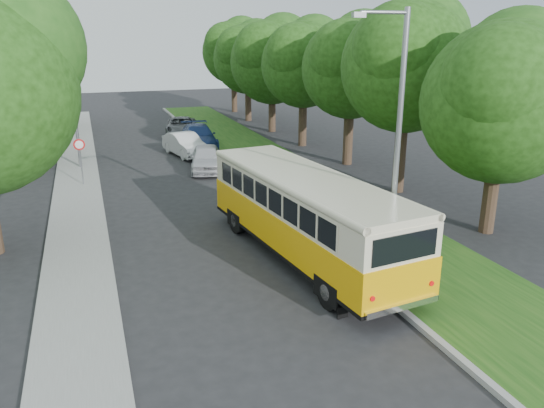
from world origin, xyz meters
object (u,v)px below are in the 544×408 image
object	(u,v)px
car_blue	(199,137)
lamppost_far	(71,96)
car_grey	(181,126)
vintage_bus	(305,217)
lamppost_near	(395,142)
car_silver	(207,158)
car_white	(185,145)

from	to	relation	value
car_blue	lamppost_far	bearing A→B (deg)	-150.67
lamppost_far	car_grey	bearing A→B (deg)	50.23
lamppost_far	vintage_bus	xyz separation A→B (m)	(7.21, -16.06, -2.61)
lamppost_far	car_grey	world-z (taller)	lamppost_far
lamppost_near	car_silver	world-z (taller)	lamppost_near
lamppost_far	car_grey	size ratio (longest dim) A/B	1.59
vintage_bus	car_grey	world-z (taller)	vintage_bus
lamppost_near	vintage_bus	distance (m)	4.13
car_white	car_blue	bearing A→B (deg)	45.74
car_silver	car_white	world-z (taller)	car_silver
lamppost_far	car_blue	size ratio (longest dim) A/B	1.43
lamppost_near	lamppost_far	xyz separation A→B (m)	(-8.91, 18.50, -0.25)
lamppost_far	car_grey	distance (m)	12.19
car_grey	vintage_bus	bearing A→B (deg)	-77.88
car_silver	car_blue	bearing A→B (deg)	94.43
car_blue	lamppost_near	bearing A→B (deg)	-82.60
car_white	vintage_bus	bearing A→B (deg)	-100.11
lamppost_far	car_silver	xyz separation A→B (m)	(6.79, -2.86, -3.39)
lamppost_far	vintage_bus	world-z (taller)	lamppost_far
lamppost_near	car_blue	bearing A→B (deg)	93.13
car_white	car_grey	xyz separation A→B (m)	(1.08, 7.51, -0.05)
car_white	car_blue	distance (m)	2.49
car_blue	car_grey	world-z (taller)	car_blue
car_white	car_grey	size ratio (longest dim) A/B	0.91
lamppost_near	car_silver	distance (m)	16.19
car_silver	car_grey	distance (m)	11.87
lamppost_far	car_blue	xyz separation A→B (m)	(7.70, 3.60, -3.35)
car_white	car_blue	world-z (taller)	car_blue
vintage_bus	car_silver	bearing A→B (deg)	84.85
car_silver	car_white	xyz separation A→B (m)	(-0.39, 4.34, -0.02)
lamppost_far	car_silver	size ratio (longest dim) A/B	1.76
vintage_bus	car_blue	world-z (taller)	vintage_bus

